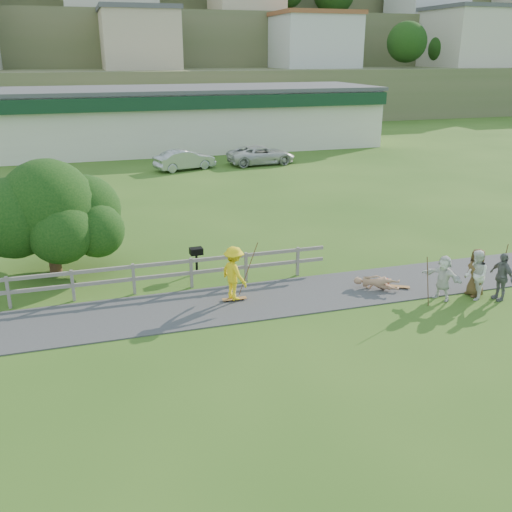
{
  "coord_description": "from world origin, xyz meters",
  "views": [
    {
      "loc": [
        -5.27,
        -15.24,
        7.85
      ],
      "look_at": [
        -0.01,
        2.0,
        1.42
      ],
      "focal_mm": 40.0,
      "sensor_mm": 36.0,
      "label": 1
    }
  ],
  "objects_px": {
    "skater_rider": "(234,276)",
    "spectator_c": "(476,272)",
    "spectator_a": "(476,275)",
    "spectator_b": "(501,276)",
    "bbq": "(197,261)",
    "car_silver": "(185,160)",
    "spectator_d": "(443,278)",
    "tree": "(50,225)",
    "car_white": "(261,155)",
    "skater_fallen": "(376,283)"
  },
  "relations": [
    {
      "from": "car_white",
      "to": "spectator_a",
      "type": "bearing_deg",
      "value": 175.04
    },
    {
      "from": "bbq",
      "to": "car_silver",
      "type": "bearing_deg",
      "value": 78.23
    },
    {
      "from": "spectator_a",
      "to": "spectator_c",
      "type": "distance_m",
      "value": 0.3
    },
    {
      "from": "spectator_b",
      "to": "car_silver",
      "type": "xyz_separation_m",
      "value": [
        -6.07,
        25.52,
        -0.12
      ]
    },
    {
      "from": "bbq",
      "to": "spectator_c",
      "type": "bearing_deg",
      "value": -31.53
    },
    {
      "from": "spectator_a",
      "to": "spectator_b",
      "type": "relative_size",
      "value": 1.03
    },
    {
      "from": "spectator_a",
      "to": "tree",
      "type": "height_order",
      "value": "tree"
    },
    {
      "from": "bbq",
      "to": "skater_rider",
      "type": "bearing_deg",
      "value": -79.16
    },
    {
      "from": "spectator_c",
      "to": "spectator_b",
      "type": "bearing_deg",
      "value": 45.7
    },
    {
      "from": "tree",
      "to": "spectator_a",
      "type": "bearing_deg",
      "value": -26.56
    },
    {
      "from": "spectator_b",
      "to": "spectator_d",
      "type": "distance_m",
      "value": 1.92
    },
    {
      "from": "spectator_b",
      "to": "spectator_d",
      "type": "xyz_separation_m",
      "value": [
        -1.83,
        0.58,
        -0.05
      ]
    },
    {
      "from": "skater_rider",
      "to": "tree",
      "type": "distance_m",
      "value": 7.49
    },
    {
      "from": "skater_fallen",
      "to": "spectator_d",
      "type": "relative_size",
      "value": 1.01
    },
    {
      "from": "car_white",
      "to": "car_silver",
      "type": "bearing_deg",
      "value": 90.57
    },
    {
      "from": "skater_rider",
      "to": "spectator_b",
      "type": "xyz_separation_m",
      "value": [
        8.57,
        -2.43,
        -0.08
      ]
    },
    {
      "from": "spectator_a",
      "to": "car_silver",
      "type": "relative_size",
      "value": 0.39
    },
    {
      "from": "spectator_a",
      "to": "spectator_c",
      "type": "bearing_deg",
      "value": 161.87
    },
    {
      "from": "spectator_c",
      "to": "car_silver",
      "type": "distance_m",
      "value": 25.58
    },
    {
      "from": "car_white",
      "to": "spectator_b",
      "type": "bearing_deg",
      "value": 176.74
    },
    {
      "from": "skater_fallen",
      "to": "car_white",
      "type": "bearing_deg",
      "value": 27.16
    },
    {
      "from": "car_white",
      "to": "tree",
      "type": "distance_m",
      "value": 23.59
    },
    {
      "from": "spectator_d",
      "to": "car_silver",
      "type": "xyz_separation_m",
      "value": [
        -4.23,
        24.94,
        -0.06
      ]
    },
    {
      "from": "skater_rider",
      "to": "tree",
      "type": "height_order",
      "value": "tree"
    },
    {
      "from": "bbq",
      "to": "spectator_a",
      "type": "bearing_deg",
      "value": -33.26
    },
    {
      "from": "car_white",
      "to": "tree",
      "type": "height_order",
      "value": "tree"
    },
    {
      "from": "car_white",
      "to": "spectator_d",
      "type": "bearing_deg",
      "value": 172.61
    },
    {
      "from": "spectator_b",
      "to": "car_white",
      "type": "height_order",
      "value": "spectator_b"
    },
    {
      "from": "spectator_b",
      "to": "car_white",
      "type": "xyz_separation_m",
      "value": [
        -0.25,
        25.97,
        -0.13
      ]
    },
    {
      "from": "spectator_b",
      "to": "car_silver",
      "type": "relative_size",
      "value": 0.38
    },
    {
      "from": "spectator_b",
      "to": "spectator_a",
      "type": "bearing_deg",
      "value": -116.3
    },
    {
      "from": "skater_rider",
      "to": "car_white",
      "type": "height_order",
      "value": "skater_rider"
    },
    {
      "from": "spectator_d",
      "to": "tree",
      "type": "relative_size",
      "value": 0.28
    },
    {
      "from": "skater_rider",
      "to": "car_white",
      "type": "relative_size",
      "value": 0.36
    },
    {
      "from": "spectator_b",
      "to": "spectator_d",
      "type": "bearing_deg",
      "value": -112.38
    },
    {
      "from": "skater_rider",
      "to": "tree",
      "type": "bearing_deg",
      "value": 29.25
    },
    {
      "from": "spectator_a",
      "to": "bbq",
      "type": "distance_m",
      "value": 9.87
    },
    {
      "from": "skater_rider",
      "to": "spectator_d",
      "type": "distance_m",
      "value": 6.99
    },
    {
      "from": "spectator_a",
      "to": "bbq",
      "type": "height_order",
      "value": "spectator_a"
    },
    {
      "from": "spectator_b",
      "to": "car_silver",
      "type": "distance_m",
      "value": 26.24
    },
    {
      "from": "spectator_c",
      "to": "car_white",
      "type": "relative_size",
      "value": 0.33
    },
    {
      "from": "spectator_a",
      "to": "bbq",
      "type": "bearing_deg",
      "value": -100.59
    },
    {
      "from": "skater_rider",
      "to": "car_silver",
      "type": "height_order",
      "value": "skater_rider"
    },
    {
      "from": "skater_fallen",
      "to": "bbq",
      "type": "relative_size",
      "value": 1.53
    },
    {
      "from": "skater_fallen",
      "to": "spectator_c",
      "type": "height_order",
      "value": "spectator_c"
    },
    {
      "from": "skater_rider",
      "to": "spectator_d",
      "type": "bearing_deg",
      "value": -127.24
    },
    {
      "from": "spectator_c",
      "to": "spectator_d",
      "type": "height_order",
      "value": "spectator_c"
    },
    {
      "from": "skater_rider",
      "to": "spectator_c",
      "type": "bearing_deg",
      "value": -125.2
    },
    {
      "from": "spectator_a",
      "to": "car_silver",
      "type": "bearing_deg",
      "value": -148.23
    },
    {
      "from": "spectator_b",
      "to": "bbq",
      "type": "xyz_separation_m",
      "value": [
        -9.27,
        5.31,
        -0.32
      ]
    }
  ]
}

